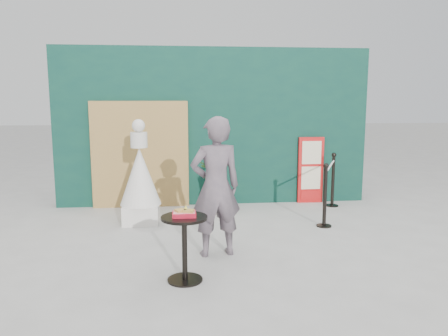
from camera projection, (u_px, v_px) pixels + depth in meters
ground at (234, 260)px, 5.59m from camera, size 60.00×60.00×0.00m
back_wall at (214, 127)px, 8.45m from camera, size 6.00×0.30×3.00m
bamboo_fence at (140, 155)px, 8.18m from camera, size 1.80×0.08×2.00m
woman at (216, 187)px, 5.64m from camera, size 0.73×0.55×1.82m
menu_board at (311, 170)px, 8.59m from camera, size 0.50×0.07×1.30m
statue at (140, 181)px, 7.16m from camera, size 0.67×0.67×1.71m
cafe_table at (184, 238)px, 4.87m from camera, size 0.52×0.52×0.75m
food_basket at (184, 213)px, 4.83m from camera, size 0.26×0.19×0.11m
planter at (216, 176)px, 8.07m from camera, size 0.63×0.55×1.07m
stanchion_barrier at (329, 188)px, 7.64m from camera, size 0.84×1.54×1.03m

